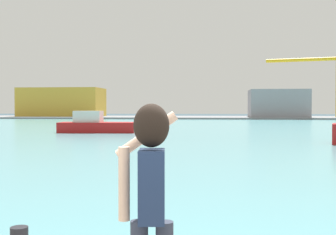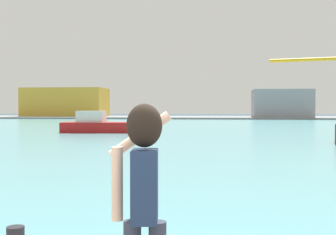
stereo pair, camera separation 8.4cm
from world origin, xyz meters
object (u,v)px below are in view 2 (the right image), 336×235
(boat_moored, at_px, (99,125))
(warehouse_right, at_px, (281,103))
(warehouse_left, at_px, (66,102))
(person_photographer, at_px, (143,190))
(port_crane, at_px, (329,76))

(boat_moored, height_order, warehouse_right, warehouse_right)
(warehouse_left, bearing_deg, person_photographer, -69.79)
(warehouse_left, xyz_separation_m, warehouse_right, (46.85, -3.59, -0.37))
(person_photographer, xyz_separation_m, warehouse_right, (12.69, 89.16, 1.55))
(boat_moored, height_order, port_crane, port_crane)
(person_photographer, bearing_deg, warehouse_left, 13.62)
(port_crane, bearing_deg, warehouse_right, 165.45)
(boat_moored, distance_m, warehouse_left, 61.99)
(port_crane, bearing_deg, person_photographer, -103.86)
(port_crane, bearing_deg, boat_moored, -121.83)
(boat_moored, bearing_deg, warehouse_right, 62.95)
(person_photographer, bearing_deg, warehouse_right, -14.70)
(warehouse_left, bearing_deg, boat_moored, -67.46)
(port_crane, bearing_deg, warehouse_left, 173.98)
(warehouse_left, bearing_deg, port_crane, -6.02)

